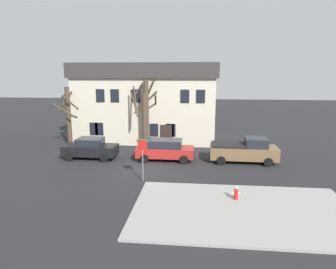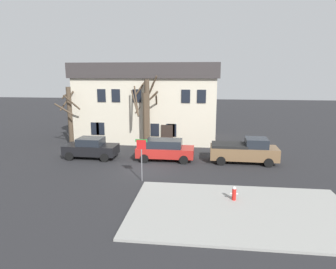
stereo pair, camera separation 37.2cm
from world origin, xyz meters
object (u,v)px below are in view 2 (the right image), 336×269
at_px(tree_bare_near, 70,114).
at_px(car_black_sedan, 91,148).
at_px(pickup_truck_brown, 244,151).
at_px(fire_hydrant, 234,193).
at_px(building_main, 149,101).
at_px(car_red_wagon, 165,149).
at_px(street_sign_pole, 141,152).
at_px(tree_bare_far, 148,111).
at_px(bicycle_leaning, 89,143).
at_px(tree_bare_mid, 144,118).

bearing_deg(tree_bare_near, car_black_sedan, -47.39).
xyz_separation_m(pickup_truck_brown, fire_hydrant, (-1.50, -7.46, -0.43)).
xyz_separation_m(building_main, pickup_truck_brown, (8.98, -7.85, -3.02)).
bearing_deg(tree_bare_near, car_red_wagon, -20.33).
relative_size(car_black_sedan, street_sign_pole, 1.56).
bearing_deg(pickup_truck_brown, car_red_wagon, -179.30).
relative_size(tree_bare_near, tree_bare_far, 0.88).
distance_m(building_main, fire_hydrant, 17.39).
relative_size(tree_bare_far, car_red_wagon, 1.63).
xyz_separation_m(car_black_sedan, bicycle_leaning, (-1.57, 3.44, -0.48)).
height_order(pickup_truck_brown, fire_hydrant, pickup_truck_brown).
bearing_deg(fire_hydrant, bicycle_leaning, 139.17).
distance_m(tree_bare_mid, car_red_wagon, 4.76).
bearing_deg(bicycle_leaning, street_sign_pole, -50.29).
distance_m(tree_bare_near, bicycle_leaning, 3.25).
bearing_deg(tree_bare_near, tree_bare_mid, 0.90).
height_order(tree_bare_far, car_red_wagon, tree_bare_far).
xyz_separation_m(building_main, car_black_sedan, (-3.36, -8.03, -3.13)).
height_order(tree_bare_mid, car_red_wagon, tree_bare_mid).
relative_size(tree_bare_mid, tree_bare_far, 0.77).
relative_size(tree_bare_near, tree_bare_mid, 1.14).
bearing_deg(street_sign_pole, pickup_truck_brown, 34.78).
bearing_deg(building_main, car_red_wagon, -70.82).
bearing_deg(street_sign_pole, car_black_sedan, 137.74).
bearing_deg(pickup_truck_brown, tree_bare_mid, 157.72).
height_order(building_main, pickup_truck_brown, building_main).
bearing_deg(fire_hydrant, pickup_truck_brown, 78.60).
relative_size(pickup_truck_brown, fire_hydrant, 6.72).
relative_size(tree_bare_near, car_black_sedan, 1.51).
bearing_deg(car_black_sedan, bicycle_leaning, 114.57).
height_order(building_main, tree_bare_mid, building_main).
xyz_separation_m(building_main, tree_bare_far, (0.67, -4.11, -0.49)).
height_order(fire_hydrant, bicycle_leaning, bicycle_leaning).
distance_m(car_black_sedan, bicycle_leaning, 3.81).
bearing_deg(tree_bare_mid, building_main, 94.97).
distance_m(tree_bare_far, car_black_sedan, 6.21).
xyz_separation_m(pickup_truck_brown, street_sign_pole, (-7.11, -4.94, 1.00)).
relative_size(building_main, car_red_wagon, 3.16).
relative_size(car_black_sedan, bicycle_leaning, 2.52).
bearing_deg(tree_bare_near, pickup_truck_brown, -12.31).
bearing_deg(tree_bare_near, street_sign_pole, -44.35).
height_order(fire_hydrant, street_sign_pole, street_sign_pole).
bearing_deg(tree_bare_mid, street_sign_pole, -79.97).
xyz_separation_m(car_black_sedan, fire_hydrant, (10.84, -7.28, -0.33)).
xyz_separation_m(tree_bare_near, pickup_truck_brown, (15.65, -3.42, -2.16)).
xyz_separation_m(building_main, street_sign_pole, (1.87, -12.79, -2.03)).
height_order(building_main, car_black_sedan, building_main).
bearing_deg(tree_bare_far, car_black_sedan, -135.83).
distance_m(street_sign_pole, bicycle_leaning, 10.77).
xyz_separation_m(tree_bare_far, bicycle_leaning, (-5.61, -0.48, -3.12)).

